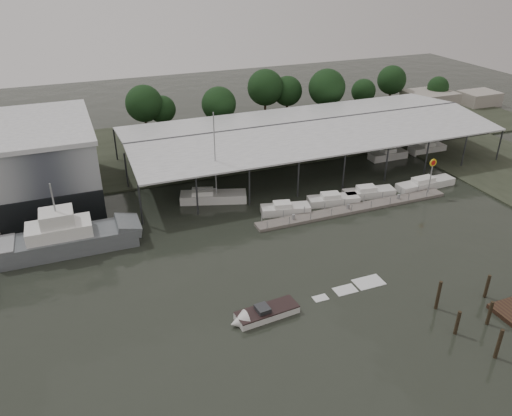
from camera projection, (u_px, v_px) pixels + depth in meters
name	position (u px, v px, depth m)	size (l,w,h in m)	color
ground	(283.00, 274.00, 53.46)	(200.00, 200.00, 0.00)	black
land_strip_far	(185.00, 146.00, 88.11)	(140.00, 30.00, 0.30)	#363C2D
storage_warehouse	(1.00, 165.00, 66.61)	(24.50, 20.50, 10.50)	#91969A
covered_boat_shed	(308.00, 125.00, 79.34)	(58.24, 24.00, 6.96)	silver
floating_dock	(354.00, 209.00, 66.54)	(28.00, 2.00, 1.40)	slate
shell_fuel_sign	(432.00, 170.00, 68.75)	(1.10, 0.18, 5.55)	gray
distant_commercial_buildings	(445.00, 100.00, 108.85)	(22.00, 8.00, 4.00)	gray
grey_trawler	(70.00, 237.00, 57.13)	(15.58, 4.49, 8.84)	#595F63
white_sailboat	(212.00, 197.00, 68.70)	(9.40, 5.22, 12.81)	silver
speedboat_underway	(262.00, 314.00, 46.87)	(17.77, 3.64, 2.00)	silver
moored_cruiser_0	(285.00, 209.00, 65.56)	(6.75, 3.58, 1.70)	silver
moored_cruiser_1	(333.00, 200.00, 68.00)	(7.26, 3.47, 1.70)	silver
moored_cruiser_2	(368.00, 192.00, 70.02)	(7.53, 3.23, 1.70)	silver
moored_cruiser_3	(425.00, 184.00, 72.67)	(9.35, 2.59, 1.70)	silver
mooring_pilings	(482.00, 318.00, 45.29)	(6.82, 7.72, 3.76)	#2F2517
horizon_tree_line	(283.00, 92.00, 97.06)	(68.56, 12.05, 10.75)	black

